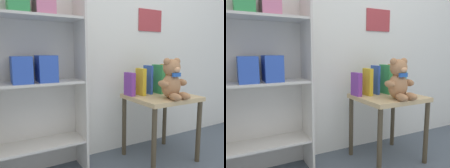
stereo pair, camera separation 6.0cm
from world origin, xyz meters
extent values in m
cube|color=silver|center=(0.00, 1.47, 1.25)|extent=(4.80, 0.06, 2.50)
cube|color=#A8383D|center=(0.29, 1.44, 1.29)|extent=(0.29, 0.01, 0.22)
cube|color=beige|center=(-0.53, 1.28, 0.74)|extent=(0.02, 0.28, 1.48)
cube|color=beige|center=(-0.89, 1.42, 0.74)|extent=(0.73, 0.02, 1.48)
cube|color=beige|center=(-0.89, 1.28, 0.27)|extent=(0.69, 0.26, 0.02)
cube|color=beige|center=(-0.89, 1.28, 0.74)|extent=(0.69, 0.26, 0.02)
cube|color=beige|center=(-0.89, 1.28, 1.21)|extent=(0.69, 0.26, 0.02)
cube|color=#33934C|center=(-0.97, 1.27, 1.31)|extent=(0.13, 0.20, 0.17)
cube|color=#D17093|center=(-0.80, 1.27, 1.30)|extent=(0.13, 0.20, 0.16)
cube|color=#2D51B7|center=(-0.97, 1.27, 0.84)|extent=(0.13, 0.20, 0.19)
cube|color=#2D51B7|center=(-0.80, 1.27, 0.85)|extent=(0.13, 0.20, 0.19)
cube|color=tan|center=(0.15, 1.08, 0.57)|extent=(0.56, 0.49, 0.04)
cylinder|color=#453A29|center=(-0.10, 0.87, 0.28)|extent=(0.04, 0.04, 0.55)
cylinder|color=#453A29|center=(0.40, 0.87, 0.28)|extent=(0.04, 0.04, 0.55)
cylinder|color=#453A29|center=(-0.10, 1.30, 0.28)|extent=(0.04, 0.04, 0.55)
cylinder|color=#453A29|center=(0.40, 1.30, 0.28)|extent=(0.04, 0.04, 0.55)
ellipsoid|color=#A8754C|center=(0.14, 0.96, 0.69)|extent=(0.17, 0.13, 0.20)
sphere|color=#A8754C|center=(0.14, 0.96, 0.84)|extent=(0.14, 0.14, 0.14)
sphere|color=#A8754C|center=(0.09, 0.96, 0.89)|extent=(0.06, 0.06, 0.06)
sphere|color=#A8754C|center=(0.19, 0.96, 0.89)|extent=(0.06, 0.06, 0.06)
ellipsoid|color=tan|center=(0.14, 0.90, 0.83)|extent=(0.06, 0.04, 0.04)
ellipsoid|color=#A8754C|center=(0.04, 0.94, 0.71)|extent=(0.06, 0.11, 0.06)
ellipsoid|color=#A8754C|center=(0.24, 0.94, 0.71)|extent=(0.06, 0.11, 0.06)
ellipsoid|color=#A8754C|center=(0.09, 0.86, 0.62)|extent=(0.06, 0.12, 0.06)
ellipsoid|color=#A8754C|center=(0.19, 0.86, 0.62)|extent=(0.06, 0.12, 0.06)
cube|color=#2356B2|center=(0.14, 0.90, 0.79)|extent=(0.08, 0.02, 0.03)
cube|color=purple|center=(-0.10, 1.22, 0.69)|extent=(0.05, 0.12, 0.20)
cube|color=gold|center=(0.00, 1.19, 0.71)|extent=(0.04, 0.12, 0.24)
cube|color=#2D51B7|center=(0.10, 1.21, 0.72)|extent=(0.03, 0.11, 0.26)
cube|color=#33934C|center=(0.20, 1.19, 0.72)|extent=(0.04, 0.14, 0.27)
cube|color=orange|center=(0.30, 1.20, 0.72)|extent=(0.02, 0.13, 0.27)
cube|color=teal|center=(0.40, 1.21, 0.68)|extent=(0.03, 0.13, 0.20)
camera|label=1|loc=(-1.15, -0.37, 0.96)|focal=35.00mm
camera|label=2|loc=(-1.10, -0.40, 0.96)|focal=35.00mm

